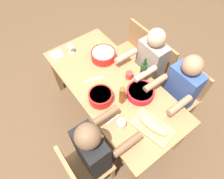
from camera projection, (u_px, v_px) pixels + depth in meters
name	position (u px, v px, depth m)	size (l,w,h in m)	color
ground_plane	(112.00, 115.00, 2.81)	(8.00, 8.00, 0.00)	brown
dining_table	(112.00, 88.00, 2.28)	(1.82, 0.84, 0.74)	#9E7044
chair_near_left	(184.00, 94.00, 2.44)	(0.40, 0.40, 0.85)	#9E7044
diner_near_left	(178.00, 91.00, 2.20)	(0.41, 0.53, 1.20)	#2D2D38
chair_far_left	(82.00, 168.00, 1.93)	(0.40, 0.40, 0.85)	#9E7044
diner_far_left	(96.00, 150.00, 1.82)	(0.41, 0.53, 1.20)	#2D2D38
chair_near_right	(132.00, 49.00, 2.90)	(0.40, 0.40, 0.85)	#9E7044
chair_near_center	(156.00, 69.00, 2.67)	(0.40, 0.40, 0.85)	#9E7044
diner_near_center	(148.00, 64.00, 2.43)	(0.41, 0.53, 1.20)	#2D2D38
serving_bowl_salad	(140.00, 92.00, 2.08)	(0.29, 0.29, 0.08)	#B21923
serving_bowl_greens	(101.00, 96.00, 2.03)	(0.25, 0.25, 0.11)	red
serving_bowl_pasta	(103.00, 55.00, 2.38)	(0.30, 0.30, 0.11)	red
cutting_board	(152.00, 127.00, 1.89)	(0.40, 0.22, 0.02)	tan
bread_loaf	(153.00, 125.00, 1.85)	(0.32, 0.11, 0.09)	tan
wine_bottle	(144.00, 70.00, 2.18)	(0.08, 0.08, 0.29)	#193819
beer_bottle	(122.00, 96.00, 1.98)	(0.06, 0.06, 0.22)	brown
wine_glass	(70.00, 45.00, 2.40)	(0.08, 0.08, 0.17)	silver
fork_near_left	(170.00, 112.00, 2.00)	(0.02, 0.17, 0.01)	silver
cup_far_left	(121.00, 124.00, 1.87)	(0.08, 0.08, 0.09)	white
fork_far_left	(113.00, 119.00, 1.95)	(0.02, 0.17, 0.01)	silver
cup_near_right	(99.00, 44.00, 2.53)	(0.08, 0.08, 0.08)	gold
cup_near_center	(129.00, 75.00, 2.22)	(0.08, 0.08, 0.08)	red
carving_knife	(94.00, 79.00, 2.24)	(0.23, 0.02, 0.01)	silver
napkin_stack	(57.00, 55.00, 2.45)	(0.14, 0.14, 0.02)	white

